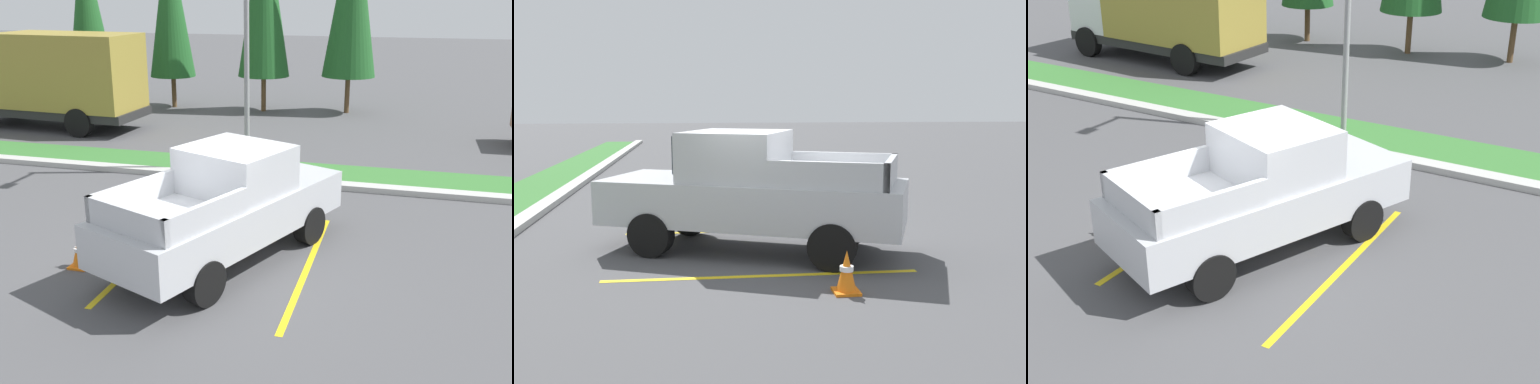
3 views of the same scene
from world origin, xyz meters
TOP-DOWN VIEW (x-y plane):
  - ground_plane at (0.00, 0.00)m, footprint 120.00×120.00m
  - parking_line_near at (-1.23, 0.29)m, footprint 0.12×4.80m
  - parking_line_far at (1.87, 0.29)m, footprint 0.12×4.80m
  - pickup_truck_main at (0.33, 0.33)m, footprint 3.74×5.54m
  - traffic_cone at (-2.14, -0.77)m, footprint 0.36×0.36m

SIDE VIEW (x-z plane):
  - ground_plane at x=0.00m, z-range 0.00..0.00m
  - parking_line_near at x=-1.23m, z-range 0.00..0.01m
  - parking_line_far at x=1.87m, z-range 0.00..0.01m
  - traffic_cone at x=-2.14m, z-range -0.01..0.59m
  - pickup_truck_main at x=0.33m, z-range -0.01..2.09m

